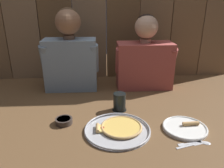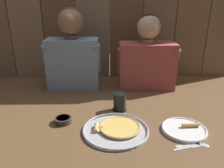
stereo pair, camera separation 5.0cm
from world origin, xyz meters
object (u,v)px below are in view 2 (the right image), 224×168
(pizza_tray, at_px, (117,129))
(dipping_bowl, at_px, (63,120))
(diner_left, at_px, (72,53))
(diner_right, at_px, (147,57))
(dinner_plate, at_px, (184,129))
(drinking_glass, at_px, (120,102))

(pizza_tray, distance_m, dipping_bowl, 0.31)
(dipping_bowl, height_order, diner_left, diner_left)
(diner_right, bearing_deg, pizza_tray, -112.39)
(dinner_plate, relative_size, dipping_bowl, 2.46)
(pizza_tray, bearing_deg, dinner_plate, -1.89)
(diner_left, bearing_deg, pizza_tray, -63.45)
(dinner_plate, xyz_separation_m, dipping_bowl, (-0.66, 0.10, 0.01))
(drinking_glass, bearing_deg, dinner_plate, -36.05)
(dinner_plate, xyz_separation_m, diner_left, (-0.67, 0.63, 0.27))
(drinking_glass, xyz_separation_m, diner_right, (0.23, 0.39, 0.19))
(pizza_tray, relative_size, dinner_plate, 1.48)
(dinner_plate, relative_size, diner_left, 0.39)
(dinner_plate, distance_m, dipping_bowl, 0.67)
(dinner_plate, height_order, diner_right, diner_right)
(dipping_bowl, bearing_deg, pizza_tray, -16.14)
(dinner_plate, height_order, drinking_glass, drinking_glass)
(dipping_bowl, bearing_deg, drinking_glass, 23.69)
(pizza_tray, height_order, drinking_glass, drinking_glass)
(drinking_glass, relative_size, diner_left, 0.19)
(pizza_tray, bearing_deg, drinking_glass, 83.48)
(diner_left, height_order, diner_right, diner_left)
(dipping_bowl, xyz_separation_m, diner_left, (-0.01, 0.53, 0.26))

